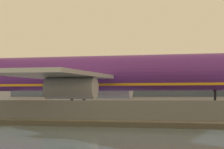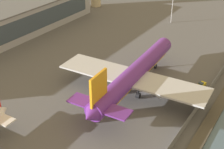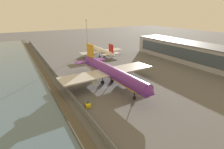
# 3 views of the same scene
# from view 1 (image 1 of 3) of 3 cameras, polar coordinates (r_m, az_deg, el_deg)

# --- Properties ---
(ground_plane) EXTENTS (500.00, 500.00, 0.00)m
(ground_plane) POSITION_cam_1_polar(r_m,az_deg,el_deg) (72.14, -1.62, -4.64)
(ground_plane) COLOR #565659
(shoreline_seawall) EXTENTS (320.00, 3.00, 0.50)m
(shoreline_seawall) POSITION_cam_1_polar(r_m,az_deg,el_deg) (53.38, -9.28, -5.09)
(shoreline_seawall) COLOR #474238
(shoreline_seawall) RESTS_ON ground
(perimeter_fence) EXTENTS (280.00, 0.10, 2.41)m
(perimeter_fence) POSITION_cam_1_polar(r_m,az_deg,el_deg) (57.36, -7.17, -3.97)
(perimeter_fence) COLOR slate
(perimeter_fence) RESTS_ON ground
(cargo_jet_purple) EXTENTS (52.56, 44.95, 15.57)m
(cargo_jet_purple) POSITION_cam_1_polar(r_m,az_deg,el_deg) (75.91, -1.88, -0.04)
(cargo_jet_purple) COLOR #602889
(cargo_jet_purple) RESTS_ON ground
(baggage_tug) EXTENTS (3.45, 2.20, 1.80)m
(baggage_tug) POSITION_cam_1_polar(r_m,az_deg,el_deg) (56.34, 4.69, -4.41)
(baggage_tug) COLOR yellow
(baggage_tug) RESTS_ON ground
(terminal_building) EXTENTS (103.47, 18.94, 12.30)m
(terminal_building) POSITION_cam_1_polar(r_m,az_deg,el_deg) (137.36, 8.62, -1.03)
(terminal_building) COLOR #9EA3AD
(terminal_building) RESTS_ON ground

